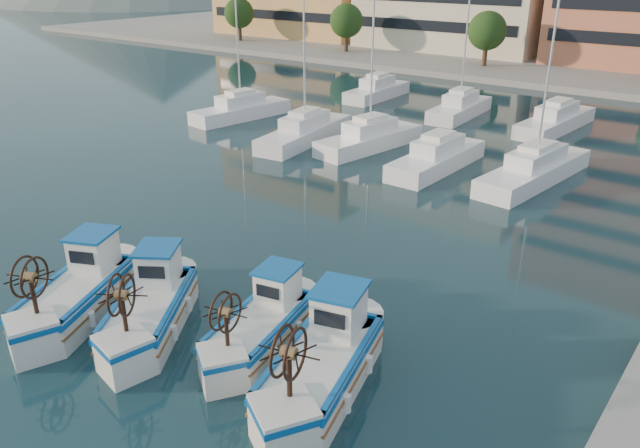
{
  "coord_description": "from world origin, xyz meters",
  "views": [
    {
      "loc": [
        13.41,
        -10.71,
        11.28
      ],
      "look_at": [
        -0.49,
        7.34,
        1.5
      ],
      "focal_mm": 35.0,
      "sensor_mm": 36.0,
      "label": 1
    }
  ],
  "objects_px": {
    "fishing_boat_a": "(79,290)",
    "fishing_boat_c": "(262,323)",
    "fishing_boat_d": "(323,360)",
    "fishing_boat_b": "(151,306)"
  },
  "relations": [
    {
      "from": "fishing_boat_a",
      "to": "fishing_boat_c",
      "type": "bearing_deg",
      "value": -4.23
    },
    {
      "from": "fishing_boat_a",
      "to": "fishing_boat_d",
      "type": "xyz_separation_m",
      "value": [
        9.0,
        1.89,
        0.03
      ]
    },
    {
      "from": "fishing_boat_a",
      "to": "fishing_boat_c",
      "type": "height_order",
      "value": "fishing_boat_a"
    },
    {
      "from": "fishing_boat_a",
      "to": "fishing_boat_d",
      "type": "height_order",
      "value": "fishing_boat_d"
    },
    {
      "from": "fishing_boat_b",
      "to": "fishing_boat_d",
      "type": "distance_m",
      "value": 6.39
    },
    {
      "from": "fishing_boat_a",
      "to": "fishing_boat_c",
      "type": "relative_size",
      "value": 1.13
    },
    {
      "from": "fishing_boat_a",
      "to": "fishing_boat_c",
      "type": "distance_m",
      "value": 6.66
    },
    {
      "from": "fishing_boat_c",
      "to": "fishing_boat_d",
      "type": "xyz_separation_m",
      "value": [
        2.79,
        -0.51,
        0.12
      ]
    },
    {
      "from": "fishing_boat_d",
      "to": "fishing_boat_a",
      "type": "bearing_deg",
      "value": 176.39
    },
    {
      "from": "fishing_boat_a",
      "to": "fishing_boat_b",
      "type": "distance_m",
      "value": 2.83
    }
  ]
}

